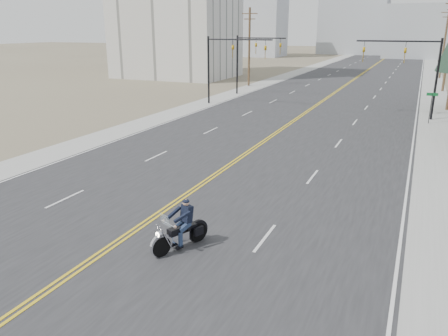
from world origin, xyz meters
TOP-DOWN VIEW (x-y plane):
  - ground_plane at (0.00, 0.00)m, footprint 400.00×400.00m
  - road at (0.00, 70.00)m, footprint 20.00×200.00m
  - sidewalk_left at (-11.50, 70.00)m, footprint 3.00×200.00m
  - sidewalk_right at (11.50, 70.00)m, footprint 3.00×200.00m
  - traffic_mast_left at (-8.98, 32.00)m, footprint 7.10×0.26m
  - traffic_mast_right at (8.98, 32.00)m, footprint 7.10×0.26m
  - traffic_mast_far at (-9.31, 40.00)m, footprint 6.10×0.26m
  - street_sign at (10.80, 30.00)m, footprint 0.90×0.06m
  - utility_pole_e at (12.50, 70.00)m, footprint 2.20×0.30m
  - utility_pole_left at (-12.50, 48.00)m, footprint 2.20×0.30m
  - haze_bldg_a at (-35.00, 115.00)m, footprint 14.00×12.00m
  - haze_bldg_b at (8.00, 125.00)m, footprint 18.00×14.00m
  - haze_bldg_d at (-12.00, 140.00)m, footprint 20.00×15.00m
  - haze_bldg_f at (-50.00, 130.00)m, footprint 12.00×12.00m
  - motorcyclist at (2.41, 1.97)m, footprint 1.87×2.60m

SIDE VIEW (x-z plane):
  - ground_plane at x=0.00m, z-range 0.00..0.00m
  - road at x=0.00m, z-range 0.00..0.01m
  - sidewalk_left at x=-11.50m, z-range 0.00..0.01m
  - sidewalk_right at x=11.50m, z-range 0.00..0.01m
  - motorcyclist at x=2.41m, z-range 0.00..1.86m
  - street_sign at x=10.80m, z-range 0.49..3.12m
  - traffic_mast_far at x=-9.31m, z-range 1.37..8.37m
  - traffic_mast_left at x=-8.98m, z-range 1.44..8.44m
  - traffic_mast_right at x=8.98m, z-range 1.44..8.44m
  - utility_pole_left at x=-12.50m, z-range 0.23..10.73m
  - utility_pole_e at x=12.50m, z-range 0.23..11.23m
  - haze_bldg_b at x=8.00m, z-range 0.00..14.00m
  - haze_bldg_f at x=-50.00m, z-range 0.00..16.00m
  - haze_bldg_a at x=-35.00m, z-range 0.00..22.00m
  - haze_bldg_d at x=-12.00m, z-range 0.00..26.00m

